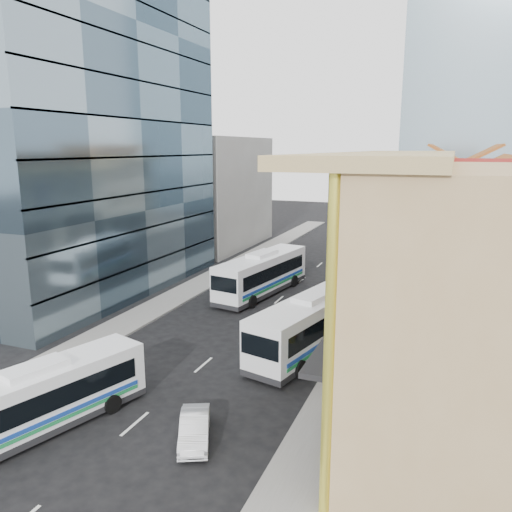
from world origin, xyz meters
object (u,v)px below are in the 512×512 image
at_px(bus_left_far, 262,273).
at_px(sedan_right, 194,429).
at_px(bus_right, 313,322).
at_px(shophouse_tan, 466,312).
at_px(office_tower, 82,121).
at_px(bus_left_near, 38,398).

xyz_separation_m(bus_left_far, sedan_right, (5.30, -22.41, -1.33)).
bearing_deg(bus_right, shophouse_tan, -27.85).
bearing_deg(shophouse_tan, bus_right, 138.49).
bearing_deg(sedan_right, bus_left_far, 77.83).
xyz_separation_m(shophouse_tan, office_tower, (-31.00, 14.00, 9.00)).
distance_m(bus_left_near, bus_right, 16.41).
xyz_separation_m(shophouse_tan, bus_left_near, (-17.63, -6.12, -4.35)).
xyz_separation_m(shophouse_tan, bus_right, (-8.50, 7.52, -4.08)).
distance_m(office_tower, bus_left_near, 27.60).
bearing_deg(office_tower, bus_right, -16.06).
bearing_deg(sedan_right, bus_left_near, 169.92).
bearing_deg(shophouse_tan, bus_left_near, -160.86).
relative_size(office_tower, sedan_right, 8.31).
bearing_deg(shophouse_tan, sedan_right, -158.53).
height_order(shophouse_tan, bus_right, shophouse_tan).
bearing_deg(office_tower, shophouse_tan, -24.30).
height_order(bus_left_near, bus_left_far, bus_left_far).
bearing_deg(bus_right, office_tower, 177.61).
distance_m(bus_left_far, bus_right, 13.05).
distance_m(bus_left_near, sedan_right, 7.26).
height_order(shophouse_tan, bus_left_near, shophouse_tan).
bearing_deg(bus_right, sedan_right, -86.96).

